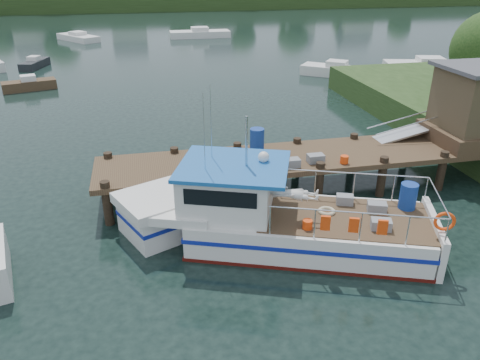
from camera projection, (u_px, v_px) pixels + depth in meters
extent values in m
plane|color=black|center=(257.00, 192.00, 18.16)|extent=(160.00, 160.00, 0.00)
cylinder|color=#332114|center=(479.00, 95.00, 25.51)|extent=(0.50, 0.50, 3.05)
cylinder|color=#332114|center=(121.00, 2.00, 84.50)|extent=(0.60, 0.60, 3.00)
cube|color=#483522|center=(308.00, 157.00, 17.99)|extent=(16.00, 3.00, 0.20)
cylinder|color=black|center=(108.00, 207.00, 15.68)|extent=(0.32, 0.32, 1.90)
cylinder|color=black|center=(110.00, 176.00, 17.98)|extent=(0.32, 0.32, 1.90)
cylinder|color=black|center=(182.00, 200.00, 16.16)|extent=(0.32, 0.32, 1.90)
cylinder|color=black|center=(176.00, 170.00, 18.46)|extent=(0.32, 0.32, 1.90)
cylinder|color=black|center=(253.00, 193.00, 16.64)|extent=(0.32, 0.32, 1.90)
cylinder|color=black|center=(237.00, 165.00, 18.94)|extent=(0.32, 0.32, 1.90)
cylinder|color=black|center=(319.00, 186.00, 17.12)|extent=(0.32, 0.32, 1.90)
cylinder|color=black|center=(296.00, 160.00, 19.42)|extent=(0.32, 0.32, 1.90)
cylinder|color=black|center=(381.00, 180.00, 17.60)|extent=(0.32, 0.32, 1.90)
cylinder|color=black|center=(352.00, 155.00, 19.90)|extent=(0.32, 0.32, 1.90)
cylinder|color=black|center=(441.00, 174.00, 18.08)|extent=(0.32, 0.32, 1.90)
cylinder|color=black|center=(405.00, 150.00, 20.38)|extent=(0.32, 0.32, 1.90)
cylinder|color=black|center=(456.00, 146.00, 20.86)|extent=(0.32, 0.32, 1.90)
cube|color=#483522|center=(470.00, 134.00, 19.17)|extent=(3.20, 3.00, 0.60)
cube|color=#493C29|center=(478.00, 101.00, 18.58)|extent=(2.60, 2.60, 2.40)
cube|color=#A5A8AD|center=(407.00, 132.00, 19.55)|extent=(3.34, 0.90, 0.79)
cylinder|color=silver|center=(415.00, 124.00, 18.98)|extent=(3.34, 0.05, 0.76)
cylinder|color=silver|center=(404.00, 118.00, 19.69)|extent=(3.34, 0.05, 0.76)
cube|color=slate|center=(291.00, 163.00, 16.81)|extent=(0.60, 0.40, 0.30)
cube|color=slate|center=(316.00, 158.00, 17.18)|extent=(0.60, 0.40, 0.30)
cylinder|color=#ED400D|center=(344.00, 159.00, 17.11)|extent=(0.30, 0.30, 0.28)
cylinder|color=navy|center=(257.00, 139.00, 18.22)|extent=(0.56, 0.56, 0.85)
cube|color=silver|center=(307.00, 230.00, 14.53)|extent=(7.70, 5.21, 1.10)
cube|color=silver|center=(159.00, 219.00, 15.17)|extent=(2.68, 2.68, 1.10)
cube|color=silver|center=(157.00, 200.00, 14.88)|extent=(2.97, 2.89, 0.33)
cube|color=silver|center=(186.00, 203.00, 14.76)|extent=(2.75, 3.22, 0.29)
cube|color=navy|center=(307.00, 226.00, 14.47)|extent=(7.80, 5.28, 0.13)
cube|color=navy|center=(158.00, 215.00, 15.11)|extent=(2.72, 2.72, 0.13)
cube|color=#4D0F0B|center=(306.00, 244.00, 14.74)|extent=(7.79, 5.26, 0.13)
cube|color=#483522|center=(346.00, 217.00, 14.14)|extent=(5.72, 4.23, 0.04)
cube|color=silver|center=(432.00, 237.00, 13.99)|extent=(1.19, 2.74, 1.29)
cube|color=silver|center=(228.00, 189.00, 14.33)|extent=(3.37, 3.26, 1.43)
cube|color=black|center=(220.00, 199.00, 13.09)|extent=(1.97, 0.78, 0.48)
cube|color=black|center=(234.00, 164.00, 15.33)|extent=(1.97, 0.78, 0.48)
cube|color=black|center=(185.00, 177.00, 14.39)|extent=(0.64, 1.62, 0.48)
cube|color=#1B5CAB|center=(234.00, 166.00, 13.98)|extent=(4.01, 3.73, 0.11)
cylinder|color=silver|center=(246.00, 141.00, 13.58)|extent=(0.10, 0.10, 1.52)
cylinder|color=silver|center=(204.00, 132.00, 13.15)|extent=(0.03, 0.03, 2.29)
cylinder|color=silver|center=(211.00, 122.00, 14.00)|extent=(0.03, 0.03, 2.29)
sphere|color=silver|center=(264.00, 157.00, 14.12)|extent=(0.44, 0.44, 0.34)
cylinder|color=silver|center=(357.00, 213.00, 12.57)|extent=(4.47, 1.73, 0.04)
cylinder|color=silver|center=(351.00, 173.00, 14.92)|extent=(4.47, 1.73, 0.04)
cylinder|color=silver|center=(439.00, 197.00, 13.42)|extent=(0.97, 2.47, 0.04)
cylinder|color=silver|center=(270.00, 221.00, 13.07)|extent=(0.05, 0.05, 0.91)
cylinder|color=silver|center=(277.00, 181.00, 15.43)|extent=(0.05, 0.05, 0.91)
cylinder|color=silver|center=(315.00, 224.00, 12.90)|extent=(0.05, 0.05, 0.91)
cylinder|color=silver|center=(315.00, 184.00, 15.26)|extent=(0.05, 0.05, 0.91)
cylinder|color=silver|center=(361.00, 228.00, 12.74)|extent=(0.05, 0.05, 0.91)
cylinder|color=silver|center=(354.00, 186.00, 15.09)|extent=(0.05, 0.05, 0.91)
cylinder|color=silver|center=(408.00, 231.00, 12.57)|extent=(0.05, 0.05, 0.91)
cylinder|color=silver|center=(393.00, 188.00, 14.93)|extent=(0.05, 0.05, 0.91)
cylinder|color=silver|center=(447.00, 234.00, 12.44)|extent=(0.05, 0.05, 0.91)
cylinder|color=silver|center=(426.00, 191.00, 14.79)|extent=(0.05, 0.05, 0.91)
cube|color=slate|center=(381.00, 225.00, 13.43)|extent=(0.67, 0.56, 0.30)
cube|color=slate|center=(377.00, 207.00, 14.37)|extent=(0.67, 0.56, 0.30)
cube|color=slate|center=(345.00, 200.00, 14.84)|extent=(0.62, 0.52, 0.30)
cylinder|color=navy|center=(408.00, 196.00, 14.48)|extent=(0.69, 0.69, 0.84)
cylinder|color=#ED400D|center=(307.00, 225.00, 13.47)|extent=(0.37, 0.37, 0.29)
torus|color=#BFB28C|center=(327.00, 211.00, 14.37)|extent=(0.69, 0.69, 0.11)
torus|color=#ED400D|center=(445.00, 221.00, 12.89)|extent=(0.59, 0.30, 0.59)
cube|color=#ED400D|center=(325.00, 223.00, 12.82)|extent=(0.28, 0.18, 0.43)
cube|color=#ED400D|center=(354.00, 225.00, 12.72)|extent=(0.28, 0.18, 0.43)
cube|color=#ED400D|center=(383.00, 227.00, 12.61)|extent=(0.28, 0.18, 0.43)
imported|color=silver|center=(290.00, 193.00, 13.76)|extent=(0.59, 0.71, 1.68)
cube|color=#483522|center=(29.00, 85.00, 32.46)|extent=(3.68, 2.11, 0.64)
cube|color=silver|center=(28.00, 78.00, 32.25)|extent=(1.17, 1.07, 0.41)
cube|color=silver|center=(200.00, 34.00, 54.83)|extent=(6.97, 2.45, 0.75)
cube|color=silver|center=(200.00, 29.00, 54.59)|extent=(1.97, 1.69, 0.48)
cube|color=silver|center=(336.00, 71.00, 36.34)|extent=(5.35, 4.70, 0.75)
cube|color=silver|center=(337.00, 64.00, 36.10)|extent=(1.97, 1.93, 0.48)
cube|color=silver|center=(429.00, 67.00, 38.05)|extent=(7.41, 4.12, 0.70)
cube|color=silver|center=(430.00, 60.00, 37.83)|extent=(2.34, 2.14, 0.45)
cube|color=silver|center=(78.00, 38.00, 52.59)|extent=(5.08, 5.92, 0.63)
cube|color=silver|center=(78.00, 33.00, 52.38)|extent=(2.11, 2.16, 0.41)
cube|color=black|center=(35.00, 64.00, 39.25)|extent=(2.08, 3.64, 0.60)
cube|color=silver|center=(34.00, 58.00, 39.05)|extent=(1.06, 1.16, 0.39)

